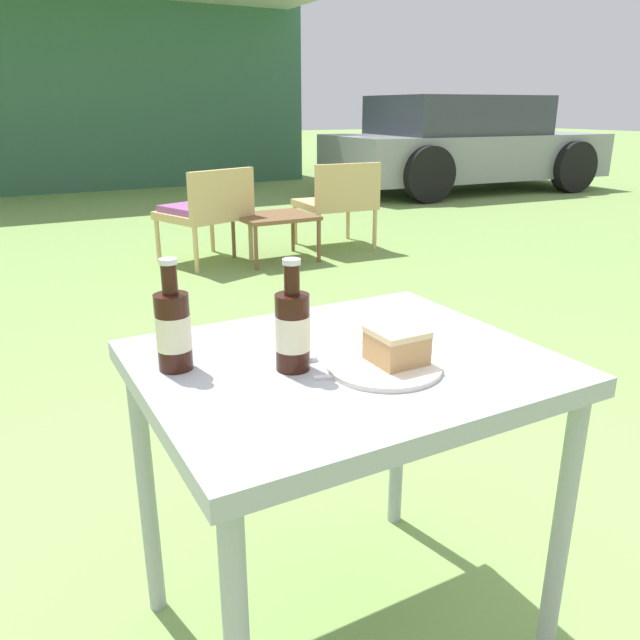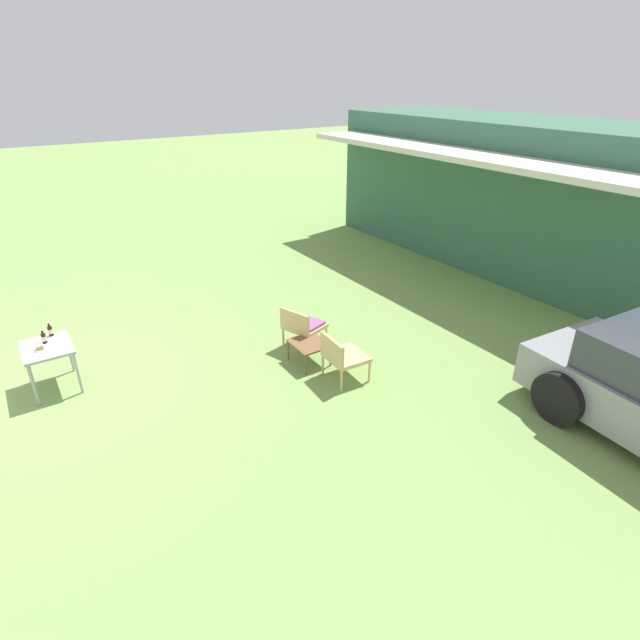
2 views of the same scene
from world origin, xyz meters
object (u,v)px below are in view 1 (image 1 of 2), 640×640
(parked_car, at_px, (463,145))
(garden_side_table, at_px, (275,219))
(cake_on_plate, at_px, (391,355))
(patio_table, at_px, (344,394))
(wicker_chair_plain, at_px, (339,199))
(cola_bottle_far, at_px, (173,329))
(wicker_chair_cushioned, at_px, (207,209))
(cola_bottle_near, at_px, (292,329))

(parked_car, relative_size, garden_side_table, 7.02)
(parked_car, bearing_deg, cake_on_plate, -128.06)
(patio_table, distance_m, cake_on_plate, 0.15)
(parked_car, xyz_separation_m, wicker_chair_plain, (-3.63, -2.61, -0.23))
(parked_car, distance_m, garden_side_table, 5.13)
(cake_on_plate, height_order, cola_bottle_far, cola_bottle_far)
(wicker_chair_plain, height_order, cola_bottle_far, cola_bottle_far)
(parked_car, relative_size, cake_on_plate, 18.71)
(cake_on_plate, bearing_deg, parked_car, 48.05)
(patio_table, height_order, cola_bottle_far, cola_bottle_far)
(wicker_chair_cushioned, xyz_separation_m, cola_bottle_near, (-1.08, -3.68, 0.35))
(wicker_chair_plain, bearing_deg, garden_side_table, 16.30)
(wicker_chair_cushioned, bearing_deg, patio_table, 56.73)
(parked_car, relative_size, patio_table, 5.22)
(wicker_chair_plain, distance_m, patio_table, 4.24)
(wicker_chair_cushioned, xyz_separation_m, garden_side_table, (0.49, -0.18, -0.10))
(garden_side_table, bearing_deg, wicker_chair_plain, 13.01)
(parked_car, bearing_deg, garden_side_table, -143.38)
(cola_bottle_far, bearing_deg, wicker_chair_cushioned, 70.35)
(patio_table, bearing_deg, garden_side_table, 67.35)
(garden_side_table, distance_m, patio_table, 3.81)
(parked_car, height_order, wicker_chair_plain, parked_car)
(cola_bottle_near, bearing_deg, wicker_chair_cushioned, 73.63)
(cake_on_plate, height_order, cola_bottle_near, cola_bottle_near)
(wicker_chair_cushioned, distance_m, garden_side_table, 0.53)
(wicker_chair_plain, relative_size, cola_bottle_near, 3.42)
(wicker_chair_plain, distance_m, garden_side_table, 0.70)
(wicker_chair_plain, height_order, patio_table, wicker_chair_plain)
(patio_table, relative_size, cola_bottle_far, 3.67)
(patio_table, distance_m, cola_bottle_near, 0.20)
(wicker_chair_cushioned, xyz_separation_m, wicker_chair_plain, (1.17, -0.03, -0.00))
(parked_car, xyz_separation_m, patio_table, (-5.77, -6.27, -0.03))
(parked_car, relative_size, wicker_chair_cushioned, 5.60)
(garden_side_table, distance_m, cola_bottle_near, 3.87)
(wicker_chair_cushioned, relative_size, cake_on_plate, 3.34)
(patio_table, bearing_deg, wicker_chair_plain, 59.74)
(wicker_chair_plain, bearing_deg, cola_bottle_near, 61.70)
(wicker_chair_plain, xyz_separation_m, garden_side_table, (-0.67, -0.16, -0.09))
(cola_bottle_near, bearing_deg, wicker_chair_plain, 58.41)
(patio_table, height_order, cola_bottle_near, cola_bottle_near)
(wicker_chair_plain, distance_m, cake_on_plate, 4.29)
(wicker_chair_plain, xyz_separation_m, cola_bottle_near, (-2.25, -3.66, 0.35))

